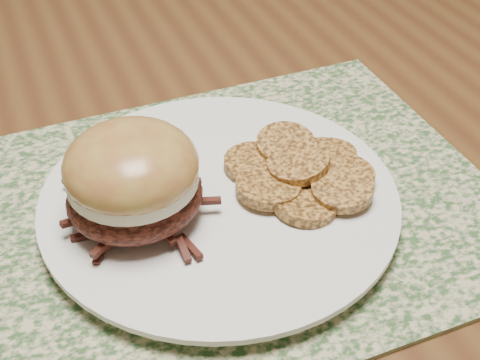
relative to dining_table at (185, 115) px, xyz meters
name	(u,v)px	position (x,y,z in m)	size (l,w,h in m)	color
dining_table	(185,115)	(0.00, 0.00, 0.00)	(1.50, 0.90, 0.75)	#573619
placemat	(213,213)	(-0.06, -0.26, 0.08)	(0.45, 0.33, 0.00)	#31532A
dinner_plate	(220,202)	(-0.05, -0.26, 0.09)	(0.26, 0.26, 0.02)	white
pork_sandwich	(133,179)	(-0.12, -0.26, 0.14)	(0.10, 0.10, 0.07)	black
roasted_potatoes	(301,174)	(0.01, -0.27, 0.11)	(0.12, 0.13, 0.03)	#B27A34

